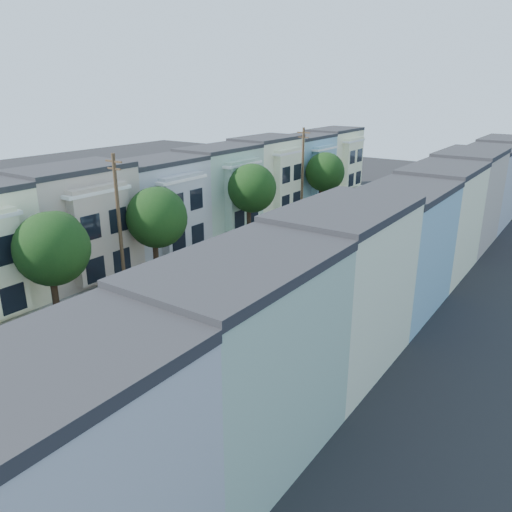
# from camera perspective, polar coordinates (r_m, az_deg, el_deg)

# --- Properties ---
(ground) EXTENTS (160.00, 160.00, 0.00)m
(ground) POSITION_cam_1_polar(r_m,az_deg,el_deg) (32.91, -10.05, -7.56)
(ground) COLOR black
(ground) RESTS_ON ground
(road_slab) EXTENTS (12.00, 70.00, 0.02)m
(road_slab) POSITION_cam_1_polar(r_m,az_deg,el_deg) (43.84, 3.79, -0.40)
(road_slab) COLOR black
(road_slab) RESTS_ON ground
(curb_left) EXTENTS (0.30, 70.00, 0.15)m
(curb_left) POSITION_cam_1_polar(r_m,az_deg,el_deg) (47.05, -2.52, 1.08)
(curb_left) COLOR gray
(curb_left) RESTS_ON ground
(curb_right) EXTENTS (0.30, 70.00, 0.15)m
(curb_right) POSITION_cam_1_polar(r_m,az_deg,el_deg) (41.23, 10.99, -1.91)
(curb_right) COLOR gray
(curb_right) RESTS_ON ground
(sidewalk_left) EXTENTS (2.60, 70.00, 0.15)m
(sidewalk_left) POSITION_cam_1_polar(r_m,az_deg,el_deg) (47.82, -3.75, 1.35)
(sidewalk_left) COLOR gray
(sidewalk_left) RESTS_ON ground
(sidewalk_right) EXTENTS (2.60, 70.00, 0.15)m
(sidewalk_right) POSITION_cam_1_polar(r_m,az_deg,el_deg) (40.77, 12.65, -2.28)
(sidewalk_right) COLOR gray
(sidewalk_right) RESTS_ON ground
(centerline) EXTENTS (0.12, 70.00, 0.01)m
(centerline) POSITION_cam_1_polar(r_m,az_deg,el_deg) (43.85, 3.79, -0.41)
(centerline) COLOR gold
(centerline) RESTS_ON ground
(townhouse_row_left) EXTENTS (5.00, 70.00, 8.50)m
(townhouse_row_left) POSITION_cam_1_polar(r_m,az_deg,el_deg) (50.21, -7.15, 2.02)
(townhouse_row_left) COLOR #87B6C7
(townhouse_row_left) RESTS_ON ground
(townhouse_row_right) EXTENTS (5.00, 70.00, 8.50)m
(townhouse_row_right) POSITION_cam_1_polar(r_m,az_deg,el_deg) (39.66, 17.70, -3.47)
(townhouse_row_right) COLOR #87B6C7
(townhouse_row_right) RESTS_ON ground
(tree_b) EXTENTS (4.70, 4.70, 7.17)m
(tree_b) POSITION_cam_1_polar(r_m,az_deg,el_deg) (33.81, -22.36, 0.76)
(tree_b) COLOR black
(tree_b) RESTS_ON ground
(tree_c) EXTENTS (4.70, 4.70, 7.26)m
(tree_c) POSITION_cam_1_polar(r_m,az_deg,el_deg) (39.12, -11.35, 4.33)
(tree_c) COLOR black
(tree_c) RESTS_ON ground
(tree_d) EXTENTS (4.70, 4.70, 7.47)m
(tree_d) POSITION_cam_1_polar(r_m,az_deg,el_deg) (48.39, -0.56, 7.74)
(tree_d) COLOR black
(tree_d) RESTS_ON ground
(tree_e) EXTENTS (4.70, 4.70, 6.96)m
(tree_e) POSITION_cam_1_polar(r_m,az_deg,el_deg) (61.23, 7.80, 9.49)
(tree_e) COLOR black
(tree_e) RESTS_ON ground
(tree_far_r) EXTENTS (2.85, 2.85, 5.43)m
(tree_far_r) POSITION_cam_1_polar(r_m,az_deg,el_deg) (54.22, 19.02, 6.70)
(tree_far_r) COLOR black
(tree_far_r) RESTS_ON ground
(utility_pole_near) EXTENTS (1.60, 0.26, 10.00)m
(utility_pole_near) POSITION_cam_1_polar(r_m,az_deg,el_deg) (36.78, -15.34, 3.51)
(utility_pole_near) COLOR #42301E
(utility_pole_near) RESTS_ON ground
(utility_pole_far) EXTENTS (1.60, 0.26, 10.00)m
(utility_pole_far) POSITION_cam_1_polar(r_m,az_deg,el_deg) (56.55, 5.32, 9.37)
(utility_pole_far) COLOR #42301E
(utility_pole_far) RESTS_ON ground
(fedex_truck) EXTENTS (2.54, 6.60, 3.17)m
(fedex_truck) POSITION_cam_1_polar(r_m,az_deg,el_deg) (32.45, -6.73, -4.35)
(fedex_truck) COLOR silver
(fedex_truck) RESTS_ON ground
(lead_sedan) EXTENTS (3.44, 5.86, 1.53)m
(lead_sedan) POSITION_cam_1_polar(r_m,az_deg,el_deg) (36.57, 1.37, -3.15)
(lead_sedan) COLOR black
(lead_sedan) RESTS_ON ground
(parked_left_c) EXTENTS (2.75, 5.09, 1.36)m
(parked_left_c) POSITION_cam_1_polar(r_m,az_deg,el_deg) (35.90, -15.92, -4.51)
(parked_left_c) COLOR #B3B3B3
(parked_left_c) RESTS_ON ground
(parked_left_d) EXTENTS (2.83, 5.63, 1.53)m
(parked_left_d) POSITION_cam_1_polar(r_m,az_deg,el_deg) (42.79, -5.00, 0.14)
(parked_left_d) COLOR #4E2412
(parked_left_d) RESTS_ON ground
(parked_right_a) EXTENTS (1.83, 4.14, 1.23)m
(parked_right_a) POSITION_cam_1_polar(r_m,az_deg,el_deg) (24.09, -18.21, -17.49)
(parked_right_a) COLOR #535556
(parked_right_a) RESTS_ON ground
(parked_right_b) EXTENTS (1.81, 4.62, 1.49)m
(parked_right_b) POSITION_cam_1_polar(r_m,az_deg,el_deg) (28.36, -5.66, -10.25)
(parked_right_b) COLOR silver
(parked_right_b) RESTS_ON ground
(parked_right_c) EXTENTS (1.98, 4.43, 1.31)m
(parked_right_c) POSITION_cam_1_polar(r_m,az_deg,el_deg) (43.43, 10.90, -0.01)
(parked_right_c) COLOR black
(parked_right_c) RESTS_ON ground
(parked_right_d) EXTENTS (1.72, 4.09, 1.33)m
(parked_right_d) POSITION_cam_1_polar(r_m,az_deg,el_deg) (51.36, 15.04, 2.66)
(parked_right_d) COLOR black
(parked_right_d) RESTS_ON ground
(motorcycle) EXTENTS (0.30, 2.16, 0.86)m
(motorcycle) POSITION_cam_1_polar(r_m,az_deg,el_deg) (23.29, -21.11, -19.81)
(motorcycle) COLOR black
(motorcycle) RESTS_ON ground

